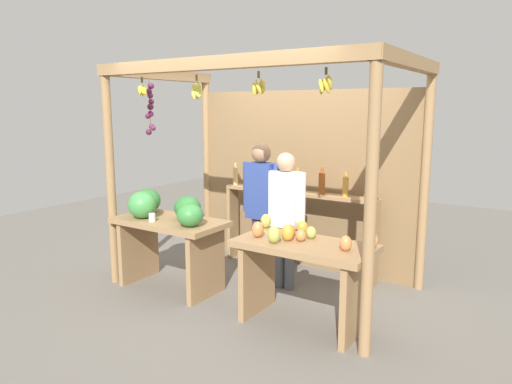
{
  "coord_description": "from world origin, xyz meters",
  "views": [
    {
      "loc": [
        2.71,
        -4.32,
        1.99
      ],
      "look_at": [
        0.0,
        -0.17,
        1.11
      ],
      "focal_mm": 32.85,
      "sensor_mm": 36.0,
      "label": 1
    }
  ],
  "objects": [
    {
      "name": "fruit_counter_left",
      "position": [
        -0.88,
        -0.64,
        0.74
      ],
      "size": [
        1.3,
        0.65,
        1.09
      ],
      "color": "#99754C",
      "rests_on": "ground"
    },
    {
      "name": "vendor_woman",
      "position": [
        0.24,
        0.04,
        0.91
      ],
      "size": [
        0.48,
        0.21,
        1.53
      ],
      "rotation": [
        0.0,
        0.0,
        0.1
      ],
      "color": "#535963",
      "rests_on": "ground"
    },
    {
      "name": "vendor_man",
      "position": [
        -0.1,
        0.09,
        0.97
      ],
      "size": [
        0.48,
        0.22,
        1.61
      ],
      "rotation": [
        0.0,
        0.0,
        0.01
      ],
      "color": "#4F3955",
      "rests_on": "ground"
    },
    {
      "name": "fruit_counter_right",
      "position": [
        0.81,
        -0.63,
        0.6
      ],
      "size": [
        1.28,
        0.66,
        0.95
      ],
      "color": "#99754C",
      "rests_on": "ground"
    },
    {
      "name": "ground_plane",
      "position": [
        0.0,
        0.0,
        0.0
      ],
      "size": [
        12.0,
        12.0,
        0.0
      ],
      "primitive_type": "plane",
      "color": "slate",
      "rests_on": "ground"
    },
    {
      "name": "market_stall",
      "position": [
        -0.01,
        0.41,
        1.42
      ],
      "size": [
        3.14,
        1.82,
        2.46
      ],
      "color": "#99754C",
      "rests_on": "ground"
    },
    {
      "name": "bottle_shelf_unit",
      "position": [
        0.09,
        0.64,
        0.8
      ],
      "size": [
        2.01,
        0.22,
        1.32
      ],
      "color": "#99754C",
      "rests_on": "ground"
    }
  ]
}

